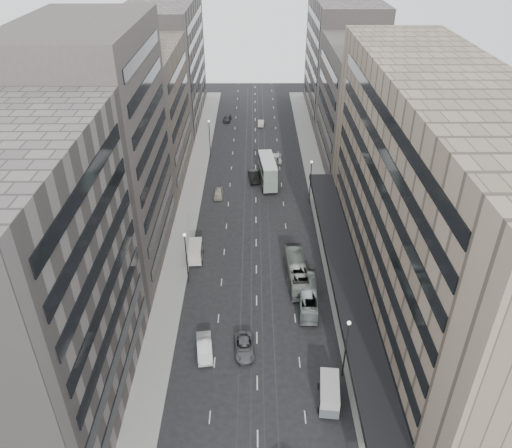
{
  "coord_description": "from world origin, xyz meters",
  "views": [
    {
      "loc": [
        -0.29,
        -43.99,
        44.87
      ],
      "look_at": [
        -0.04,
        17.56,
        6.33
      ],
      "focal_mm": 35.0,
      "sensor_mm": 36.0,
      "label": 1
    }
  ],
  "objects_px": {
    "double_decker": "(268,171)",
    "sedan_2": "(244,347)",
    "vw_microbus": "(329,393)",
    "panel_van": "(195,251)",
    "sedan_1": "(204,348)",
    "bus_near": "(308,296)",
    "bus_far": "(297,271)"
  },
  "relations": [
    {
      "from": "bus_near",
      "to": "vw_microbus",
      "type": "distance_m",
      "value": 16.02
    },
    {
      "from": "bus_far",
      "to": "vw_microbus",
      "type": "bearing_deg",
      "value": 92.37
    },
    {
      "from": "sedan_2",
      "to": "bus_near",
      "type": "bearing_deg",
      "value": 40.9
    },
    {
      "from": "bus_near",
      "to": "bus_far",
      "type": "distance_m",
      "value": 5.32
    },
    {
      "from": "sedan_2",
      "to": "sedan_1",
      "type": "bearing_deg",
      "value": 178.7
    },
    {
      "from": "sedan_1",
      "to": "sedan_2",
      "type": "relative_size",
      "value": 1.02
    },
    {
      "from": "vw_microbus",
      "to": "sedan_2",
      "type": "xyz_separation_m",
      "value": [
        -9.19,
        7.42,
        -0.78
      ]
    },
    {
      "from": "bus_far",
      "to": "double_decker",
      "type": "height_order",
      "value": "double_decker"
    },
    {
      "from": "bus_near",
      "to": "vw_microbus",
      "type": "relative_size",
      "value": 1.89
    },
    {
      "from": "panel_van",
      "to": "sedan_1",
      "type": "xyz_separation_m",
      "value": [
        2.93,
        -18.97,
        -0.66
      ]
    },
    {
      "from": "sedan_1",
      "to": "double_decker",
      "type": "bearing_deg",
      "value": 71.13
    },
    {
      "from": "sedan_1",
      "to": "sedan_2",
      "type": "bearing_deg",
      "value": -4.49
    },
    {
      "from": "double_decker",
      "to": "sedan_2",
      "type": "height_order",
      "value": "double_decker"
    },
    {
      "from": "sedan_1",
      "to": "sedan_2",
      "type": "height_order",
      "value": "sedan_1"
    },
    {
      "from": "bus_far",
      "to": "vw_microbus",
      "type": "distance_m",
      "value": 21.28
    },
    {
      "from": "double_decker",
      "to": "panel_van",
      "type": "relative_size",
      "value": 2.23
    },
    {
      "from": "bus_far",
      "to": "bus_near",
      "type": "bearing_deg",
      "value": 99.78
    },
    {
      "from": "bus_near",
      "to": "double_decker",
      "type": "xyz_separation_m",
      "value": [
        -4.61,
        34.96,
        1.45
      ]
    },
    {
      "from": "bus_near",
      "to": "sedan_1",
      "type": "bearing_deg",
      "value": 37.77
    },
    {
      "from": "double_decker",
      "to": "panel_van",
      "type": "bearing_deg",
      "value": -120.6
    },
    {
      "from": "bus_far",
      "to": "vw_microbus",
      "type": "relative_size",
      "value": 2.14
    },
    {
      "from": "double_decker",
      "to": "sedan_1",
      "type": "distance_m",
      "value": 44.69
    },
    {
      "from": "sedan_1",
      "to": "bus_near",
      "type": "bearing_deg",
      "value": 26.13
    },
    {
      "from": "panel_van",
      "to": "bus_far",
      "type": "bearing_deg",
      "value": -20.25
    },
    {
      "from": "bus_near",
      "to": "sedan_2",
      "type": "bearing_deg",
      "value": 49.35
    },
    {
      "from": "double_decker",
      "to": "vw_microbus",
      "type": "xyz_separation_m",
      "value": [
        5.38,
        -50.97,
        -1.33
      ]
    },
    {
      "from": "double_decker",
      "to": "bus_far",
      "type": "bearing_deg",
      "value": -89.21
    },
    {
      "from": "bus_far",
      "to": "sedan_1",
      "type": "distance_m",
      "value": 18.49
    },
    {
      "from": "bus_near",
      "to": "bus_far",
      "type": "bearing_deg",
      "value": -73.58
    },
    {
      "from": "panel_van",
      "to": "sedan_2",
      "type": "xyz_separation_m",
      "value": [
        7.66,
        -18.69,
        -0.8
      ]
    },
    {
      "from": "vw_microbus",
      "to": "panel_van",
      "type": "height_order",
      "value": "panel_van"
    },
    {
      "from": "vw_microbus",
      "to": "panel_van",
      "type": "relative_size",
      "value": 1.17
    }
  ]
}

